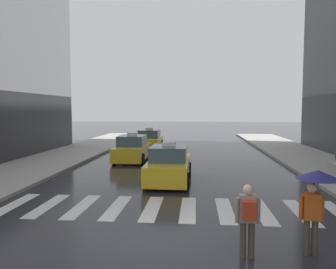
{
  "coord_description": "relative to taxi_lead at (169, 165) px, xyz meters",
  "views": [
    {
      "loc": [
        0.85,
        -7.53,
        3.28
      ],
      "look_at": [
        -0.5,
        8.0,
        2.08
      ],
      "focal_mm": 34.87,
      "sensor_mm": 36.0,
      "label": 1
    }
  ],
  "objects": [
    {
      "name": "ground_plane",
      "position": [
        0.38,
        -7.21,
        -0.72
      ],
      "size": [
        160.0,
        160.0,
        0.0
      ],
      "primitive_type": "plane",
      "color": "#26262B"
    },
    {
      "name": "crosswalk_markings",
      "position": [
        0.38,
        -4.21,
        -0.72
      ],
      "size": [
        11.3,
        2.8,
        0.01
      ],
      "color": "silver",
      "rests_on": "ground"
    },
    {
      "name": "taxi_lead",
      "position": [
        0.0,
        0.0,
        0.0
      ],
      "size": [
        1.96,
        4.56,
        1.8
      ],
      "color": "gold",
      "rests_on": "ground"
    },
    {
      "name": "taxi_second",
      "position": [
        -2.85,
        5.79,
        0.0
      ],
      "size": [
        1.93,
        4.54,
        1.8
      ],
      "color": "gold",
      "rests_on": "ground"
    },
    {
      "name": "taxi_third",
      "position": [
        -2.59,
        11.67,
        0.0
      ],
      "size": [
        1.94,
        4.55,
        1.8
      ],
      "color": "yellow",
      "rests_on": "ground"
    },
    {
      "name": "pedestrian_with_umbrella",
      "position": [
        3.89,
        -7.36,
        0.79
      ],
      "size": [
        0.96,
        0.96,
        1.94
      ],
      "color": "#473D33",
      "rests_on": "ground"
    },
    {
      "name": "pedestrian_with_backpack",
      "position": [
        2.37,
        -7.67,
        0.25
      ],
      "size": [
        0.55,
        0.43,
        1.65
      ],
      "color": "#473D33",
      "rests_on": "ground"
    }
  ]
}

